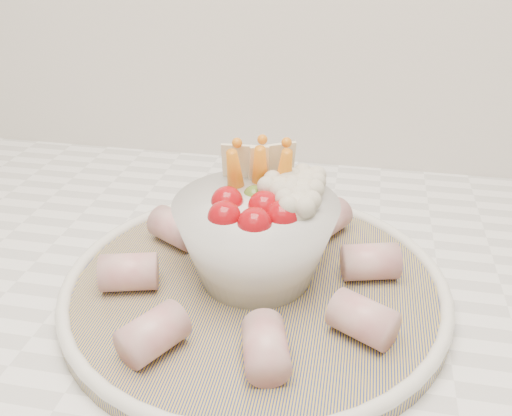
# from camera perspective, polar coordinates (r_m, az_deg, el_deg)

# --- Properties ---
(serving_platter) EXTENTS (0.35, 0.35, 0.02)m
(serving_platter) POSITION_cam_1_polar(r_m,az_deg,el_deg) (0.52, -0.09, -7.77)
(serving_platter) COLOR navy
(serving_platter) RESTS_ON kitchen_counter
(veggie_bowl) EXTENTS (0.15, 0.15, 0.12)m
(veggie_bowl) POSITION_cam_1_polar(r_m,az_deg,el_deg) (0.51, 0.28, -2.51)
(veggie_bowl) COLOR silver
(veggie_bowl) RESTS_ON serving_platter
(cured_meat_rolls) EXTENTS (0.27, 0.28, 0.03)m
(cured_meat_rolls) POSITION_cam_1_polar(r_m,az_deg,el_deg) (0.51, -0.19, -5.86)
(cured_meat_rolls) COLOR #B6535A
(cured_meat_rolls) RESTS_ON serving_platter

